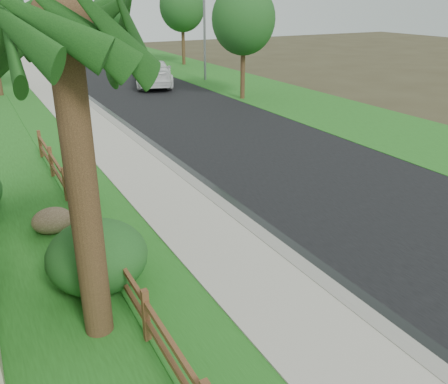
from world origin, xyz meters
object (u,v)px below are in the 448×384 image
ranch_fence (95,231)px  white_suv (154,73)px  streetlight (202,10)px  palm_tree (61,19)px  dark_car_mid (147,65)px

ranch_fence → white_suv: (9.45, 21.27, 0.27)m
streetlight → palm_tree: bearing=-119.8°
streetlight → dark_car_mid: bearing=120.4°
dark_car_mid → streetlight: (2.67, -4.55, 4.10)m
ranch_fence → dark_car_mid: (10.80, 26.36, 0.16)m
palm_tree → ranch_fence: bearing=76.4°
ranch_fence → dark_car_mid: bearing=67.7°
ranch_fence → white_suv: size_ratio=2.82×
palm_tree → streetlight: bearing=60.2°
ranch_fence → dark_car_mid: 28.49m
palm_tree → dark_car_mid: bearing=68.5°
ranch_fence → palm_tree: palm_tree is taller
palm_tree → white_suv: (10.15, 24.17, -4.63)m
streetlight → ranch_fence: bearing=-121.7°
white_suv → dark_car_mid: 5.27m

